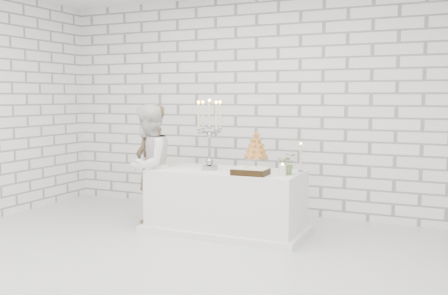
% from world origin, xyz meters
% --- Properties ---
extents(ground, '(6.00, 5.00, 0.01)m').
position_xyz_m(ground, '(0.00, 0.00, 0.00)').
color(ground, silver).
rests_on(ground, ground).
extents(wall_back, '(6.00, 0.01, 3.00)m').
position_xyz_m(wall_back, '(0.00, 2.50, 1.50)').
color(wall_back, white).
rests_on(wall_back, ground).
extents(cake_table, '(1.80, 0.80, 0.75)m').
position_xyz_m(cake_table, '(0.08, 1.29, 0.38)').
color(cake_table, white).
rests_on(cake_table, ground).
extents(groom, '(0.45, 0.61, 1.52)m').
position_xyz_m(groom, '(-1.02, 1.39, 0.76)').
color(groom, '#3F2F1E').
rests_on(groom, ground).
extents(bride, '(0.65, 0.80, 1.52)m').
position_xyz_m(bride, '(-0.89, 1.12, 0.76)').
color(bride, white).
rests_on(bride, ground).
extents(candelabra, '(0.41, 0.41, 0.84)m').
position_xyz_m(candelabra, '(-0.11, 1.23, 1.17)').
color(candelabra, '#95969F').
rests_on(candelabra, cake_table).
extents(croquembouche, '(0.35, 0.35, 0.47)m').
position_xyz_m(croquembouche, '(0.41, 1.41, 0.98)').
color(croquembouche, '#A7662B').
rests_on(croquembouche, cake_table).
extents(chocolate_cake, '(0.39, 0.29, 0.08)m').
position_xyz_m(chocolate_cake, '(0.48, 1.06, 0.79)').
color(chocolate_cake, black).
rests_on(chocolate_cake, cake_table).
extents(pillar_candle, '(0.10, 0.10, 0.12)m').
position_xyz_m(pillar_candle, '(0.83, 1.13, 0.81)').
color(pillar_candle, white).
rests_on(pillar_candle, cake_table).
extents(extra_taper, '(0.07, 0.07, 0.32)m').
position_xyz_m(extra_taper, '(0.93, 1.49, 0.91)').
color(extra_taper, beige).
rests_on(extra_taper, cake_table).
extents(flowers, '(0.25, 0.23, 0.24)m').
position_xyz_m(flowers, '(0.85, 1.25, 0.87)').
color(flowers, '#4E793D').
rests_on(flowers, cake_table).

